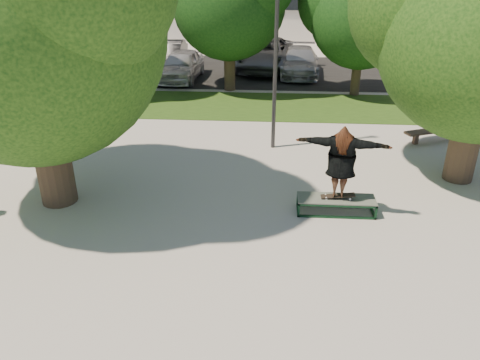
# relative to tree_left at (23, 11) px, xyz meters

# --- Properties ---
(ground) EXTENTS (120.00, 120.00, 0.00)m
(ground) POSITION_rel_tree_left_xyz_m (4.29, -1.09, -4.42)
(ground) COLOR #A8A19B
(ground) RESTS_ON ground
(grass_strip) EXTENTS (30.00, 4.00, 0.02)m
(grass_strip) POSITION_rel_tree_left_xyz_m (5.29, 8.41, -4.41)
(grass_strip) COLOR #214112
(grass_strip) RESTS_ON ground
(asphalt_strip) EXTENTS (40.00, 8.00, 0.01)m
(asphalt_strip) POSITION_rel_tree_left_xyz_m (4.29, 14.91, -4.42)
(asphalt_strip) COLOR black
(asphalt_strip) RESTS_ON ground
(tree_left) EXTENTS (6.96, 5.95, 7.12)m
(tree_left) POSITION_rel_tree_left_xyz_m (0.00, 0.00, 0.00)
(tree_left) COLOR #38281E
(tree_left) RESTS_ON ground
(bg_tree_left) EXTENTS (5.28, 4.51, 5.77)m
(bg_tree_left) POSITION_rel_tree_left_xyz_m (-2.28, 9.98, -0.69)
(bg_tree_left) COLOR #38281E
(bg_tree_left) RESTS_ON ground
(bg_tree_right) EXTENTS (5.04, 4.31, 5.43)m
(bg_tree_right) POSITION_rel_tree_left_xyz_m (8.73, 10.47, -0.93)
(bg_tree_right) COLOR #38281E
(bg_tree_right) RESTS_ON ground
(lamppost) EXTENTS (0.25, 0.15, 6.11)m
(lamppost) POSITION_rel_tree_left_xyz_m (5.29, 3.91, -1.27)
(lamppost) COLOR #2D2D30
(lamppost) RESTS_ON ground
(grind_box) EXTENTS (1.80, 0.60, 0.38)m
(grind_box) POSITION_rel_tree_left_xyz_m (6.79, -0.19, -4.23)
(grind_box) COLOR black
(grind_box) RESTS_ON ground
(skater_rig) EXTENTS (2.15, 0.94, 1.77)m
(skater_rig) POSITION_rel_tree_left_xyz_m (6.82, -0.19, -3.13)
(skater_rig) COLOR white
(skater_rig) RESTS_ON grind_box
(bench) EXTENTS (2.64, 1.42, 0.42)m
(bench) POSITION_rel_tree_left_xyz_m (10.77, 4.91, -4.07)
(bench) COLOR #4D3A2E
(bench) RESTS_ON ground
(car_silver_a) EXTENTS (1.88, 4.27, 1.43)m
(car_silver_a) POSITION_rel_tree_left_xyz_m (0.79, 12.66, -3.71)
(car_silver_a) COLOR silver
(car_silver_a) RESTS_ON asphalt_strip
(car_dark) EXTENTS (1.84, 4.74, 1.54)m
(car_dark) POSITION_rel_tree_left_xyz_m (-0.29, 14.31, -3.65)
(car_dark) COLOR black
(car_dark) RESTS_ON asphalt_strip
(car_grey) EXTENTS (3.33, 6.01, 1.59)m
(car_grey) POSITION_rel_tree_left_xyz_m (4.77, 15.41, -3.63)
(car_grey) COLOR #5B5C60
(car_grey) RESTS_ON asphalt_strip
(car_silver_b) EXTENTS (2.08, 4.70, 1.34)m
(car_silver_b) POSITION_rel_tree_left_xyz_m (6.56, 14.19, -3.75)
(car_silver_b) COLOR #ABABB0
(car_silver_b) RESTS_ON asphalt_strip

